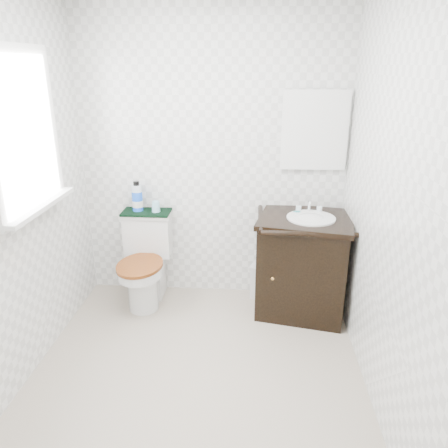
# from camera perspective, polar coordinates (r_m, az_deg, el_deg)

# --- Properties ---
(floor) EXTENTS (2.40, 2.40, 0.00)m
(floor) POSITION_cam_1_polar(r_m,az_deg,el_deg) (3.06, -3.65, -19.26)
(floor) COLOR #A59985
(floor) RESTS_ON ground
(wall_back) EXTENTS (2.40, 0.00, 2.40)m
(wall_back) POSITION_cam_1_polar(r_m,az_deg,el_deg) (3.63, -1.56, 8.38)
(wall_back) COLOR white
(wall_back) RESTS_ON ground
(wall_front) EXTENTS (2.40, 0.00, 2.40)m
(wall_front) POSITION_cam_1_polar(r_m,az_deg,el_deg) (1.41, -11.36, -12.21)
(wall_front) COLOR white
(wall_front) RESTS_ON ground
(wall_left) EXTENTS (0.00, 2.40, 2.40)m
(wall_left) POSITION_cam_1_polar(r_m,az_deg,el_deg) (2.85, -26.73, 2.89)
(wall_left) COLOR white
(wall_left) RESTS_ON ground
(wall_right) EXTENTS (0.00, 2.40, 2.40)m
(wall_right) POSITION_cam_1_polar(r_m,az_deg,el_deg) (2.57, 20.86, 1.99)
(wall_right) COLOR white
(wall_right) RESTS_ON ground
(window) EXTENTS (0.02, 0.70, 0.90)m
(window) POSITION_cam_1_polar(r_m,az_deg,el_deg) (2.98, -24.91, 10.78)
(window) COLOR white
(window) RESTS_ON wall_left
(mirror) EXTENTS (0.50, 0.02, 0.60)m
(mirror) POSITION_cam_1_polar(r_m,az_deg,el_deg) (3.58, 11.75, 11.86)
(mirror) COLOR silver
(mirror) RESTS_ON wall_back
(toilet) EXTENTS (0.41, 0.62, 0.76)m
(toilet) POSITION_cam_1_polar(r_m,az_deg,el_deg) (3.79, -10.15, -5.25)
(toilet) COLOR silver
(toilet) RESTS_ON floor
(vanity) EXTENTS (0.82, 0.74, 0.92)m
(vanity) POSITION_cam_1_polar(r_m,az_deg,el_deg) (3.60, 10.37, -4.96)
(vanity) COLOR black
(vanity) RESTS_ON floor
(trash_bin) EXTENTS (0.26, 0.23, 0.31)m
(trash_bin) POSITION_cam_1_polar(r_m,az_deg,el_deg) (3.86, 5.14, -7.45)
(trash_bin) COLOR silver
(trash_bin) RESTS_ON floor
(towel) EXTENTS (0.40, 0.22, 0.02)m
(towel) POSITION_cam_1_polar(r_m,az_deg,el_deg) (3.74, -10.12, 1.53)
(towel) COLOR black
(towel) RESTS_ON toilet
(mouthwash_bottle) EXTENTS (0.09, 0.09, 0.25)m
(mouthwash_bottle) POSITION_cam_1_polar(r_m,az_deg,el_deg) (3.73, -11.27, 3.44)
(mouthwash_bottle) COLOR blue
(mouthwash_bottle) RESTS_ON towel
(cup) EXTENTS (0.07, 0.07, 0.09)m
(cup) POSITION_cam_1_polar(r_m,az_deg,el_deg) (3.69, -8.89, 2.28)
(cup) COLOR #8AC8E1
(cup) RESTS_ON towel
(soap_bar) EXTENTS (0.07, 0.05, 0.02)m
(soap_bar) POSITION_cam_1_polar(r_m,az_deg,el_deg) (3.54, 9.49, 1.58)
(soap_bar) COLOR #166B6D
(soap_bar) RESTS_ON vanity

